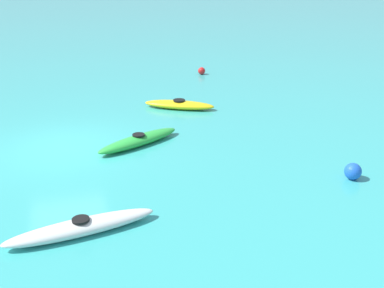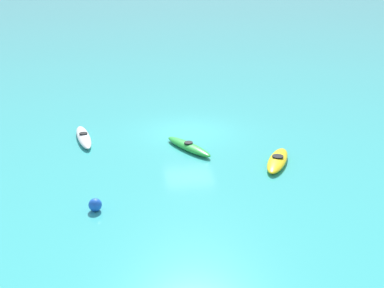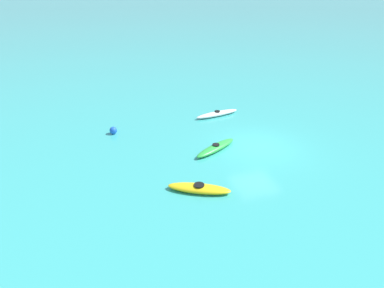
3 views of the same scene
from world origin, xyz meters
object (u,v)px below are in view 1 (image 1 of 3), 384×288
Objects in this scene: kayak_green at (139,140)px; buoy_blue at (353,171)px; kayak_white at (81,227)px; kayak_yellow at (179,105)px; buoy_red at (202,71)px.

kayak_green is 6.53m from buoy_blue.
kayak_white and kayak_green have the same top height.
kayak_green is (-4.81, 2.04, 0.00)m from kayak_white.
kayak_green is at bearing 157.02° from kayak_white.
kayak_white and kayak_yellow have the same top height.
buoy_blue reaches higher than buoy_red.
kayak_yellow is (-8.30, 4.25, 0.00)m from kayak_white.
buoy_blue reaches higher than kayak_white.
buoy_red is (-9.07, 4.82, 0.02)m from kayak_green.
buoy_red is 13.10m from buoy_blue.
kayak_yellow is at bearing 152.90° from kayak_white.
kayak_yellow is 8.07m from buoy_blue.
kayak_yellow is 6.16m from buoy_red.
kayak_white is 1.17× the size of kayak_yellow.
buoy_blue is at bearing 1.38° from buoy_red.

